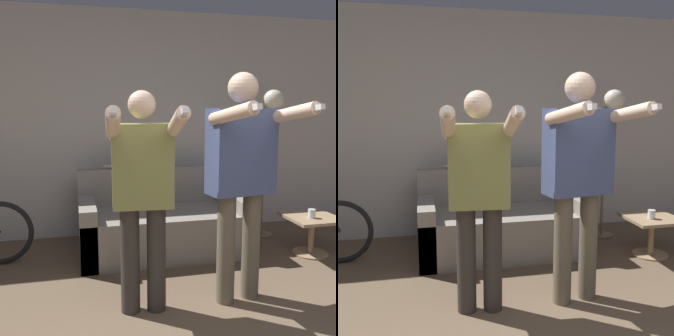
{
  "view_description": "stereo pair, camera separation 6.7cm",
  "coord_description": "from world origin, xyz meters",
  "views": [
    {
      "loc": [
        -0.88,
        -1.41,
        1.49
      ],
      "look_at": [
        -0.1,
        1.88,
        0.98
      ],
      "focal_mm": 42.0,
      "sensor_mm": 36.0,
      "label": 1
    },
    {
      "loc": [
        -0.82,
        -1.42,
        1.49
      ],
      "look_at": [
        -0.1,
        1.88,
        0.98
      ],
      "focal_mm": 42.0,
      "sensor_mm": 36.0,
      "label": 2
    }
  ],
  "objects": [
    {
      "name": "wall_back",
      "position": [
        0.0,
        3.21,
        1.3
      ],
      "size": [
        10.0,
        0.05,
        2.6
      ],
      "color": "beige",
      "rests_on": "ground_plane"
    },
    {
      "name": "couch",
      "position": [
        -0.02,
        2.49,
        0.28
      ],
      "size": [
        1.7,
        0.9,
        0.84
      ],
      "color": "gray",
      "rests_on": "ground_plane"
    },
    {
      "name": "person_left",
      "position": [
        -0.42,
        1.28,
        0.94
      ],
      "size": [
        0.54,
        0.68,
        1.62
      ],
      "rotation": [
        0.0,
        0.0,
        -0.08
      ],
      "color": "#38332D",
      "rests_on": "ground_plane"
    },
    {
      "name": "person_right",
      "position": [
        0.33,
        1.28,
        1.03
      ],
      "size": [
        0.64,
        0.73,
        1.75
      ],
      "rotation": [
        0.0,
        0.0,
        0.15
      ],
      "color": "#6B604C",
      "rests_on": "ground_plane"
    },
    {
      "name": "cat",
      "position": [
        -0.3,
        2.84,
        0.92
      ],
      "size": [
        0.49,
        0.14,
        0.18
      ],
      "color": "#B7AD9E",
      "rests_on": "couch"
    },
    {
      "name": "floor_lamp",
      "position": [
        1.24,
        2.71,
        1.38
      ],
      "size": [
        0.41,
        0.26,
        1.7
      ],
      "color": "#756047",
      "rests_on": "ground_plane"
    },
    {
      "name": "side_table",
      "position": [
        1.45,
        2.03,
        0.29
      ],
      "size": [
        0.51,
        0.51,
        0.4
      ],
      "color": "#A38460",
      "rests_on": "ground_plane"
    },
    {
      "name": "cup",
      "position": [
        1.41,
        1.97,
        0.45
      ],
      "size": [
        0.07,
        0.07,
        0.09
      ],
      "color": "silver",
      "rests_on": "side_table"
    }
  ]
}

